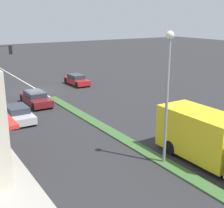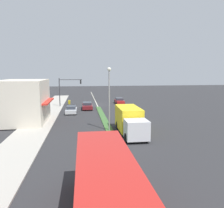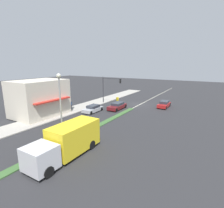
{
  "view_description": "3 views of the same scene",
  "coord_description": "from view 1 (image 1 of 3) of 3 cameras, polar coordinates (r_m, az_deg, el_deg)",
  "views": [
    {
      "loc": [
        11.24,
        33.86,
        8.21
      ],
      "look_at": [
        -1.48,
        13.52,
        1.39
      ],
      "focal_mm": 50.0,
      "sensor_mm": 36.0,
      "label": 1
    },
    {
      "loc": [
        3.15,
        46.68,
        6.93
      ],
      "look_at": [
        -1.4,
        13.87,
        2.06
      ],
      "focal_mm": 35.0,
      "sensor_mm": 36.0,
      "label": 2
    },
    {
      "loc": [
        -13.34,
        33.66,
        8.38
      ],
      "look_at": [
        1.83,
        8.29,
        1.56
      ],
      "focal_mm": 28.0,
      "sensor_mm": 36.0,
      "label": 3
    }
  ],
  "objects": [
    {
      "name": "sedan_maroon",
      "position": [
        30.5,
        -13.75,
        0.99
      ],
      "size": [
        1.86,
        4.48,
        1.27
      ],
      "color": "maroon",
      "rests_on": "ground"
    },
    {
      "name": "hatchback_red",
      "position": [
        38.54,
        -6.45,
        4.4
      ],
      "size": [
        1.72,
        4.02,
        1.27
      ],
      "color": "#AD1E1E",
      "rests_on": "ground"
    },
    {
      "name": "ground_plane",
      "position": [
        21.1,
        3.07,
        -7.06
      ],
      "size": [
        160.0,
        160.0,
        0.0
      ],
      "primitive_type": "plane",
      "color": "#2B2B2D"
    },
    {
      "name": "delivery_truck",
      "position": [
        18.55,
        17.79,
        -6.25
      ],
      "size": [
        2.44,
        7.5,
        2.87
      ],
      "color": "silver",
      "rests_on": "ground"
    },
    {
      "name": "street_lamp",
      "position": [
        17.03,
        10.15,
        3.98
      ],
      "size": [
        0.44,
        0.44,
        7.37
      ],
      "color": "gray",
      "rests_on": "median_strip"
    },
    {
      "name": "sedan_silver",
      "position": [
        26.15,
        -16.8,
        -1.77
      ],
      "size": [
        1.82,
        3.98,
        1.22
      ],
      "color": "#B7BABF",
      "rests_on": "ground"
    },
    {
      "name": "lane_marking_center",
      "position": [
        36.61,
        -13.31,
        2.47
      ],
      "size": [
        0.16,
        60.0,
        0.01
      ],
      "primitive_type": "cube",
      "color": "beige",
      "rests_on": "ground"
    }
  ]
}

